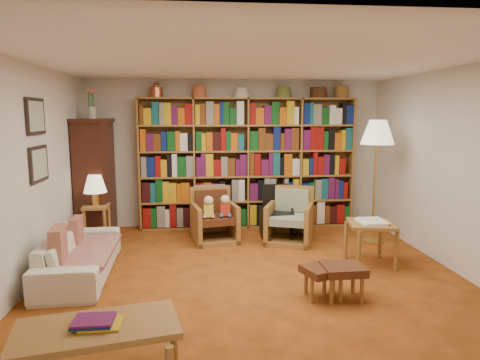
{
  "coord_description": "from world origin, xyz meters",
  "views": [
    {
      "loc": [
        -0.61,
        -4.85,
        1.91
      ],
      "look_at": [
        -0.09,
        0.6,
        1.08
      ],
      "focal_mm": 32.0,
      "sensor_mm": 36.0,
      "label": 1
    }
  ],
  "objects": [
    {
      "name": "floor",
      "position": [
        0.0,
        0.0,
        0.0
      ],
      "size": [
        5.0,
        5.0,
        0.0
      ],
      "primitive_type": "plane",
      "color": "#A14B18",
      "rests_on": "ground"
    },
    {
      "name": "ceiling",
      "position": [
        0.0,
        0.0,
        2.5
      ],
      "size": [
        5.0,
        5.0,
        0.0
      ],
      "primitive_type": "plane",
      "rotation": [
        3.14,
        0.0,
        0.0
      ],
      "color": "white",
      "rests_on": "wall_back"
    },
    {
      "name": "wall_back",
      "position": [
        0.0,
        2.5,
        1.25
      ],
      "size": [
        5.0,
        0.0,
        5.0
      ],
      "primitive_type": "plane",
      "rotation": [
        1.57,
        0.0,
        0.0
      ],
      "color": "silver",
      "rests_on": "floor"
    },
    {
      "name": "wall_front",
      "position": [
        0.0,
        -2.5,
        1.25
      ],
      "size": [
        5.0,
        0.0,
        5.0
      ],
      "primitive_type": "plane",
      "rotation": [
        -1.57,
        0.0,
        0.0
      ],
      "color": "silver",
      "rests_on": "floor"
    },
    {
      "name": "wall_left",
      "position": [
        -2.5,
        0.0,
        1.25
      ],
      "size": [
        0.0,
        5.0,
        5.0
      ],
      "primitive_type": "plane",
      "rotation": [
        1.57,
        0.0,
        1.57
      ],
      "color": "silver",
      "rests_on": "floor"
    },
    {
      "name": "wall_right",
      "position": [
        2.5,
        0.0,
        1.25
      ],
      "size": [
        0.0,
        5.0,
        5.0
      ],
      "primitive_type": "plane",
      "rotation": [
        1.57,
        0.0,
        -1.57
      ],
      "color": "silver",
      "rests_on": "floor"
    },
    {
      "name": "bookshelf",
      "position": [
        0.2,
        2.33,
        1.17
      ],
      "size": [
        3.6,
        0.3,
        2.42
      ],
      "color": "olive",
      "rests_on": "floor"
    },
    {
      "name": "curio_cabinet",
      "position": [
        -2.25,
        2.0,
        0.95
      ],
      "size": [
        0.5,
        0.95,
        2.4
      ],
      "color": "#3D1810",
      "rests_on": "floor"
    },
    {
      "name": "framed_pictures",
      "position": [
        -2.48,
        0.3,
        1.62
      ],
      "size": [
        0.03,
        0.52,
        0.97
      ],
      "color": "black",
      "rests_on": "wall_left"
    },
    {
      "name": "sofa",
      "position": [
        -2.05,
        0.23,
        0.26
      ],
      "size": [
        1.81,
        0.77,
        0.52
      ],
      "primitive_type": "imported",
      "rotation": [
        0.0,
        0.0,
        1.61
      ],
      "color": "beige",
      "rests_on": "floor"
    },
    {
      "name": "sofa_throw",
      "position": [
        -2.0,
        0.23,
        0.3
      ],
      "size": [
        0.72,
        1.3,
        0.04
      ],
      "primitive_type": "cube",
      "rotation": [
        0.0,
        0.0,
        0.03
      ],
      "color": "beige",
      "rests_on": "sofa"
    },
    {
      "name": "cushion_left",
      "position": [
        -2.18,
        0.58,
        0.45
      ],
      "size": [
        0.13,
        0.35,
        0.35
      ],
      "primitive_type": "cube",
      "rotation": [
        0.0,
        0.0,
        0.06
      ],
      "color": "maroon",
      "rests_on": "sofa"
    },
    {
      "name": "cushion_right",
      "position": [
        -2.18,
        -0.12,
        0.45
      ],
      "size": [
        0.18,
        0.42,
        0.41
      ],
      "primitive_type": "cube",
      "rotation": [
        0.0,
        0.0,
        0.13
      ],
      "color": "maroon",
      "rests_on": "sofa"
    },
    {
      "name": "side_table_lamp",
      "position": [
        -2.15,
        1.53,
        0.42
      ],
      "size": [
        0.38,
        0.38,
        0.59
      ],
      "color": "olive",
      "rests_on": "floor"
    },
    {
      "name": "table_lamp",
      "position": [
        -2.15,
        1.53,
        0.9
      ],
      "size": [
        0.34,
        0.34,
        0.46
      ],
      "color": "gold",
      "rests_on": "side_table_lamp"
    },
    {
      "name": "armchair_leather",
      "position": [
        -0.4,
        1.58,
        0.34
      ],
      "size": [
        0.77,
        0.8,
        0.82
      ],
      "color": "olive",
      "rests_on": "floor"
    },
    {
      "name": "armchair_sage",
      "position": [
        0.72,
        1.42,
        0.32
      ],
      "size": [
        0.9,
        0.9,
        0.83
      ],
      "color": "olive",
      "rests_on": "floor"
    },
    {
      "name": "wheelchair",
      "position": [
        0.58,
        1.59,
        0.38
      ],
      "size": [
        0.48,
        0.67,
        0.84
      ],
      "color": "black",
      "rests_on": "floor"
    },
    {
      "name": "floor_lamp",
      "position": [
        1.99,
        1.21,
        1.59
      ],
      "size": [
        0.49,
        0.49,
        1.85
      ],
      "color": "gold",
      "rests_on": "floor"
    },
    {
      "name": "side_table_papers",
      "position": [
        1.55,
        0.26,
        0.48
      ],
      "size": [
        0.65,
        0.65,
        0.59
      ],
      "color": "olive",
      "rests_on": "floor"
    },
    {
      "name": "footstool_a",
      "position": [
        0.87,
        -0.7,
        0.29
      ],
      "size": [
        0.43,
        0.37,
        0.36
      ],
      "color": "#512A15",
      "rests_on": "floor"
    },
    {
      "name": "footstool_b",
      "position": [
        0.67,
        -0.66,
        0.28
      ],
      "size": [
        0.5,
        0.46,
        0.34
      ],
      "color": "#512A15",
      "rests_on": "floor"
    },
    {
      "name": "coffee_table",
      "position": [
        -1.35,
        -1.92,
        0.38
      ],
      "size": [
        1.23,
        0.79,
        0.49
      ],
      "color": "olive",
      "rests_on": "floor"
    }
  ]
}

